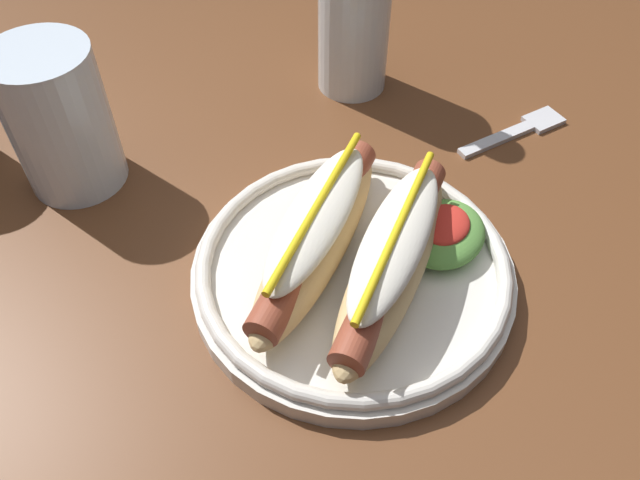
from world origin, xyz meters
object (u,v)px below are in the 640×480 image
water_cup (60,120)px  glass_bottle (355,5)px  fork (519,130)px  hot_dog_plate (357,258)px

water_cup → glass_bottle: size_ratio=0.57×
fork → water_cup: 0.42m
fork → glass_bottle: size_ratio=0.51×
hot_dog_plate → fork: (0.24, -0.04, -0.02)m
hot_dog_plate → glass_bottle: bearing=31.3°
hot_dog_plate → glass_bottle: (0.22, 0.14, 0.06)m
hot_dog_plate → water_cup: water_cup is taller
water_cup → hot_dog_plate: bearing=-83.3°
water_cup → fork: bearing=-49.0°
hot_dog_plate → water_cup: size_ratio=1.93×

